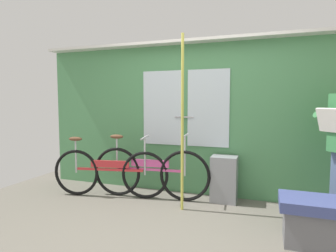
# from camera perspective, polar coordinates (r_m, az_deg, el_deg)

# --- Properties ---
(ground_plane) EXTENTS (5.95, 4.02, 0.04)m
(ground_plane) POSITION_cam_1_polar(r_m,az_deg,el_deg) (3.30, 0.86, -19.80)
(ground_plane) COLOR #666056
(train_door_wall) EXTENTS (4.95, 0.28, 2.22)m
(train_door_wall) POSITION_cam_1_polar(r_m,az_deg,el_deg) (4.16, 6.05, 2.15)
(train_door_wall) COLOR #4C8C56
(train_door_wall) RESTS_ON ground_plane
(bicycle_near_door) EXTENTS (1.67, 0.50, 0.88)m
(bicycle_near_door) POSITION_cam_1_polar(r_m,az_deg,el_deg) (4.19, -11.68, -9.03)
(bicycle_near_door) COLOR black
(bicycle_near_door) RESTS_ON ground_plane
(bicycle_leaning_behind) EXTENTS (1.69, 0.44, 0.91)m
(bicycle_leaning_behind) POSITION_cam_1_polar(r_m,az_deg,el_deg) (4.05, -3.76, -9.19)
(bicycle_leaning_behind) COLOR black
(bicycle_leaning_behind) RESTS_ON ground_plane
(trash_bin_by_wall) EXTENTS (0.35, 0.28, 0.62)m
(trash_bin_by_wall) POSITION_cam_1_polar(r_m,az_deg,el_deg) (4.01, 11.20, -10.35)
(trash_bin_by_wall) COLOR gray
(trash_bin_by_wall) RESTS_ON ground_plane
(handrail_pole) EXTENTS (0.04, 0.04, 2.18)m
(handrail_pole) POSITION_cam_1_polar(r_m,az_deg,el_deg) (3.51, 2.90, 0.52)
(handrail_pole) COLOR #C6C14C
(handrail_pole) RESTS_ON ground_plane
(bench_seat_corner) EXTENTS (0.70, 0.44, 0.45)m
(bench_seat_corner) POSITION_cam_1_polar(r_m,az_deg,el_deg) (3.15, 27.93, -16.50)
(bench_seat_corner) COLOR #3D477F
(bench_seat_corner) RESTS_ON ground_plane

